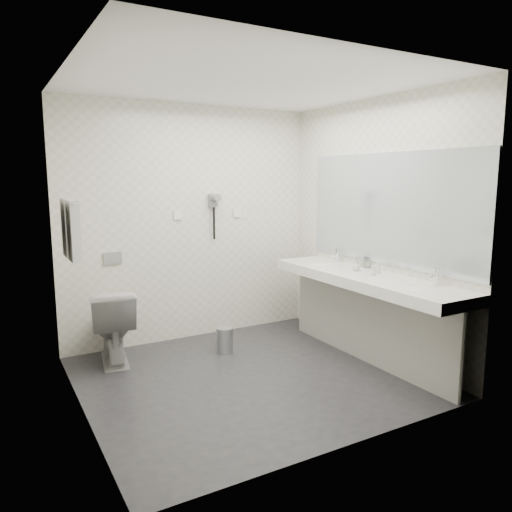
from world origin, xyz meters
TOP-DOWN VIEW (x-y plane):
  - floor at (0.00, 0.00)m, footprint 2.80×2.80m
  - ceiling at (0.00, 0.00)m, footprint 2.80×2.80m
  - wall_back at (0.00, 1.30)m, footprint 2.80×0.00m
  - wall_front at (0.00, -1.30)m, footprint 2.80×0.00m
  - wall_left at (-1.40, 0.00)m, footprint 0.00×2.60m
  - wall_right at (1.40, 0.00)m, footprint 0.00×2.60m
  - vanity_counter at (1.12, -0.20)m, footprint 0.55×2.20m
  - vanity_panel at (1.15, -0.20)m, footprint 0.03×2.15m
  - vanity_post_near at (1.18, -1.24)m, footprint 0.06×0.06m
  - vanity_post_far at (1.18, 0.84)m, footprint 0.06×0.06m
  - mirror at (1.39, -0.20)m, footprint 0.02×2.20m
  - basin_near at (1.12, -0.85)m, footprint 0.40×0.31m
  - basin_far at (1.12, 0.45)m, footprint 0.40×0.31m
  - faucet_near at (1.32, -0.85)m, footprint 0.04×0.04m
  - faucet_far at (1.32, 0.45)m, footprint 0.04×0.04m
  - soap_bottle_a at (1.26, -0.22)m, footprint 0.07×0.07m
  - soap_bottle_b at (1.16, -0.03)m, footprint 0.09×0.09m
  - soap_bottle_c at (1.15, -0.28)m, footprint 0.05×0.05m
  - glass_left at (1.36, 0.04)m, footprint 0.08×0.08m
  - glass_right at (1.33, 0.13)m, footprint 0.06×0.06m
  - toilet at (-0.96, 0.96)m, footprint 0.51×0.77m
  - flush_plate at (-0.85, 1.29)m, footprint 0.18×0.02m
  - pedal_bin at (0.08, 0.67)m, footprint 0.22×0.22m
  - bin_lid at (0.08, 0.67)m, footprint 0.17×0.17m
  - towel_rail at (-1.35, 0.55)m, footprint 0.02×0.62m
  - towel_near at (-1.34, 0.41)m, footprint 0.07×0.24m
  - towel_far at (-1.34, 0.69)m, footprint 0.07×0.24m
  - dryer_cradle at (0.25, 1.27)m, footprint 0.10×0.04m
  - dryer_barrel at (0.25, 1.20)m, footprint 0.08×0.14m
  - dryer_cord at (0.25, 1.26)m, footprint 0.02×0.02m
  - switch_plate_a at (-0.15, 1.29)m, footprint 0.09×0.02m
  - switch_plate_b at (0.55, 1.29)m, footprint 0.09×0.02m

SIDE VIEW (x-z plane):
  - floor at x=0.00m, z-range 0.00..0.00m
  - pedal_bin at x=0.08m, z-range 0.00..0.24m
  - bin_lid at x=0.08m, z-range 0.24..0.25m
  - toilet at x=-0.96m, z-range 0.00..0.72m
  - vanity_panel at x=1.15m, z-range 0.00..0.75m
  - vanity_post_near at x=1.18m, z-range 0.00..0.75m
  - vanity_post_far at x=1.18m, z-range 0.00..0.75m
  - vanity_counter at x=1.12m, z-range 0.75..0.85m
  - basin_near at x=1.12m, z-range 0.81..0.86m
  - basin_far at x=1.12m, z-range 0.81..0.86m
  - soap_bottle_b at x=1.16m, z-range 0.85..0.94m
  - glass_right at x=1.33m, z-range 0.85..0.95m
  - glass_left at x=1.36m, z-range 0.85..0.96m
  - soap_bottle_a at x=1.26m, z-range 0.85..0.96m
  - soap_bottle_c at x=1.15m, z-range 0.85..0.97m
  - faucet_near at x=1.32m, z-range 0.85..1.00m
  - faucet_far at x=1.32m, z-range 0.85..1.00m
  - flush_plate at x=-0.85m, z-range 0.89..1.01m
  - wall_back at x=0.00m, z-range -0.15..2.65m
  - wall_front at x=0.00m, z-range -0.15..2.65m
  - wall_left at x=-1.40m, z-range -0.05..2.55m
  - wall_right at x=1.40m, z-range -0.05..2.55m
  - dryer_cord at x=0.25m, z-range 1.07..1.43m
  - towel_near at x=-1.34m, z-range 1.09..1.57m
  - towel_far at x=-1.34m, z-range 1.09..1.57m
  - switch_plate_a at x=-0.15m, z-range 1.31..1.40m
  - switch_plate_b at x=0.55m, z-range 1.31..1.40m
  - mirror at x=1.39m, z-range 0.92..1.98m
  - dryer_cradle at x=0.25m, z-range 1.43..1.57m
  - dryer_barrel at x=0.25m, z-range 1.49..1.57m
  - towel_rail at x=-1.35m, z-range 1.54..1.56m
  - ceiling at x=0.00m, z-range 2.50..2.50m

